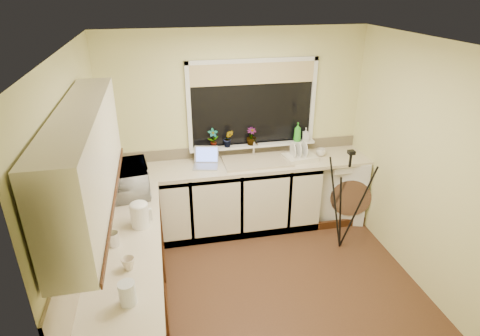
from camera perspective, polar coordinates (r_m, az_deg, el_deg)
name	(u,v)px	position (r m, az deg, el deg)	size (l,w,h in m)	color
floor	(265,288)	(4.36, 3.56, -16.77)	(3.20, 3.20, 0.00)	#4F2F1F
ceiling	(273,45)	(3.28, 4.73, 17.08)	(3.20, 3.20, 0.00)	white
wall_back	(236,130)	(5.00, -0.56, 5.44)	(3.20, 3.20, 0.00)	beige
wall_front	(337,300)	(2.50, 13.75, -17.84)	(3.20, 3.20, 0.00)	beige
wall_left	(84,202)	(3.60, -21.33, -4.53)	(3.00, 3.00, 0.00)	beige
wall_right	(424,169)	(4.34, 24.84, -0.11)	(3.00, 3.00, 0.00)	beige
base_cabinet_back	(216,200)	(5.01, -3.51, -4.57)	(2.55, 0.60, 0.86)	silver
base_cabinet_left	(131,295)	(3.77, -15.33, -17.04)	(0.54, 2.40, 0.86)	silver
worktop_back	(241,165)	(4.85, 0.15, 0.44)	(3.20, 0.60, 0.04)	beige
worktop_left	(124,252)	(3.49, -16.18, -11.51)	(0.60, 2.40, 0.04)	beige
upper_cabinet	(86,159)	(2.93, -21.16, 1.25)	(0.28, 1.90, 0.70)	silver
splashback_left	(83,232)	(3.40, -21.55, -8.44)	(0.02, 2.40, 0.45)	beige
splashback_back	(236,149)	(5.08, -0.52, 2.68)	(3.20, 0.02, 0.14)	beige
window_glass	(252,104)	(4.93, 1.77, 9.10)	(1.50, 0.02, 1.00)	black
window_blind	(253,74)	(4.81, 1.90, 13.32)	(1.50, 0.02, 0.25)	tan
windowsill	(253,145)	(5.04, 1.84, 3.29)	(1.60, 0.14, 0.03)	white
sink	(257,161)	(4.88, 2.45, 0.99)	(0.82, 0.46, 0.03)	tan
faucet	(254,148)	(5.00, 1.97, 2.93)	(0.03, 0.03, 0.24)	silver
washing_machine	(340,185)	(5.50, 14.11, -2.42)	(0.62, 0.59, 0.87)	silver
laptop	(206,161)	(4.80, -4.88, 1.02)	(0.35, 0.35, 0.21)	#A1A1A8
kettle	(140,215)	(3.70, -14.13, -6.60)	(0.17, 0.17, 0.22)	white
dish_rack	(300,157)	(5.00, 8.52, 1.51)	(0.38, 0.28, 0.06)	silver
tripod	(345,201)	(4.74, 14.79, -4.60)	(0.63, 0.63, 1.25)	black
glass_jug	(127,293)	(2.93, -15.79, -16.85)	(0.12, 0.12, 0.17)	silver
steel_jar	(113,239)	(3.53, -17.65, -9.67)	(0.09, 0.09, 0.12)	silver
microwave	(130,179)	(4.27, -15.46, -1.58)	(0.55, 0.37, 0.30)	silver
plant_a	(213,138)	(4.89, -3.86, 4.26)	(0.13, 0.09, 0.24)	#999999
plant_b	(228,139)	(4.90, -1.68, 4.23)	(0.12, 0.10, 0.22)	#999999
plant_c	(251,136)	(4.98, 1.63, 4.55)	(0.12, 0.12, 0.22)	#999999
soap_bottle_green	(298,132)	(5.14, 8.22, 5.11)	(0.09, 0.10, 0.25)	green
soap_bottle_clear	(306,134)	(5.18, 9.37, 4.76)	(0.08, 0.08, 0.17)	#999999
cup_back	(321,152)	(5.15, 11.48, 2.20)	(0.12, 0.12, 0.09)	silver
cup_left	(128,263)	(3.25, -15.66, -13.00)	(0.10, 0.10, 0.10)	beige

